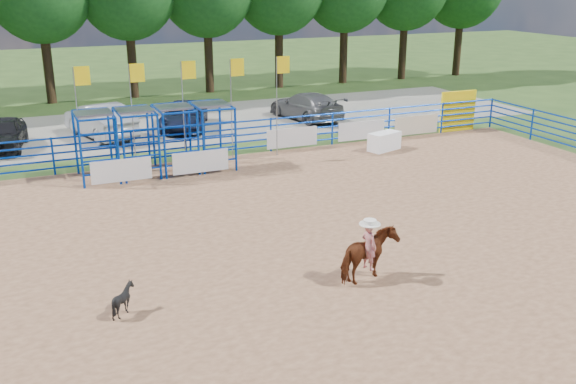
{
  "coord_description": "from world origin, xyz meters",
  "views": [
    {
      "loc": [
        -7.06,
        -15.37,
        7.27
      ],
      "look_at": [
        -0.05,
        1.0,
        1.3
      ],
      "focal_mm": 40.0,
      "sensor_mm": 36.0,
      "label": 1
    }
  ],
  "objects_px": {
    "horse_and_rider": "(369,252)",
    "car_b": "(100,120)",
    "calf": "(123,299)",
    "car_a": "(4,134)",
    "car_c": "(184,115)",
    "car_d": "(306,106)",
    "announcer_table": "(384,141)"
  },
  "relations": [
    {
      "from": "calf",
      "to": "car_d",
      "type": "distance_m",
      "value": 21.68
    },
    {
      "from": "car_c",
      "to": "car_d",
      "type": "bearing_deg",
      "value": 15.28
    },
    {
      "from": "calf",
      "to": "car_d",
      "type": "bearing_deg",
      "value": -38.99
    },
    {
      "from": "calf",
      "to": "car_a",
      "type": "bearing_deg",
      "value": 4.47
    },
    {
      "from": "announcer_table",
      "to": "horse_and_rider",
      "type": "height_order",
      "value": "horse_and_rider"
    },
    {
      "from": "horse_and_rider",
      "to": "calf",
      "type": "distance_m",
      "value": 5.98
    },
    {
      "from": "calf",
      "to": "car_a",
      "type": "distance_m",
      "value": 17.22
    },
    {
      "from": "car_d",
      "to": "calf",
      "type": "bearing_deg",
      "value": 43.0
    },
    {
      "from": "horse_and_rider",
      "to": "car_c",
      "type": "relative_size",
      "value": 0.47
    },
    {
      "from": "announcer_table",
      "to": "car_d",
      "type": "height_order",
      "value": "car_d"
    },
    {
      "from": "horse_and_rider",
      "to": "car_b",
      "type": "height_order",
      "value": "horse_and_rider"
    },
    {
      "from": "car_a",
      "to": "car_b",
      "type": "bearing_deg",
      "value": 17.9
    },
    {
      "from": "horse_and_rider",
      "to": "car_a",
      "type": "height_order",
      "value": "horse_and_rider"
    },
    {
      "from": "car_c",
      "to": "car_d",
      "type": "relative_size",
      "value": 0.96
    },
    {
      "from": "announcer_table",
      "to": "car_a",
      "type": "distance_m",
      "value": 16.83
    },
    {
      "from": "horse_and_rider",
      "to": "calf",
      "type": "height_order",
      "value": "horse_and_rider"
    },
    {
      "from": "car_c",
      "to": "car_d",
      "type": "distance_m",
      "value": 6.6
    },
    {
      "from": "announcer_table",
      "to": "car_a",
      "type": "height_order",
      "value": "car_a"
    },
    {
      "from": "announcer_table",
      "to": "car_c",
      "type": "height_order",
      "value": "car_c"
    },
    {
      "from": "horse_and_rider",
      "to": "announcer_table",
      "type": "bearing_deg",
      "value": 56.9
    },
    {
      "from": "calf",
      "to": "car_c",
      "type": "bearing_deg",
      "value": -21.87
    },
    {
      "from": "announcer_table",
      "to": "car_a",
      "type": "relative_size",
      "value": 0.37
    },
    {
      "from": "announcer_table",
      "to": "car_b",
      "type": "xyz_separation_m",
      "value": [
        -11.14,
        7.49,
        0.41
      ]
    },
    {
      "from": "car_a",
      "to": "car_d",
      "type": "height_order",
      "value": "car_d"
    },
    {
      "from": "car_a",
      "to": "car_c",
      "type": "distance_m",
      "value": 8.43
    },
    {
      "from": "car_c",
      "to": "calf",
      "type": "bearing_deg",
      "value": -89.75
    },
    {
      "from": "car_a",
      "to": "car_b",
      "type": "xyz_separation_m",
      "value": [
        4.24,
        0.67,
        0.12
      ]
    },
    {
      "from": "announcer_table",
      "to": "calf",
      "type": "height_order",
      "value": "announcer_table"
    },
    {
      "from": "car_d",
      "to": "horse_and_rider",
      "type": "bearing_deg",
      "value": 58.53
    },
    {
      "from": "calf",
      "to": "car_c",
      "type": "xyz_separation_m",
      "value": [
        6.05,
        18.01,
        0.29
      ]
    },
    {
      "from": "car_b",
      "to": "car_d",
      "type": "bearing_deg",
      "value": 163.32
    },
    {
      "from": "car_a",
      "to": "car_b",
      "type": "height_order",
      "value": "car_b"
    }
  ]
}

